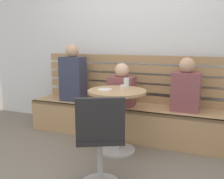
{
  "coord_description": "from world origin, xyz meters",
  "views": [
    {
      "loc": [
        1.16,
        -2.02,
        1.29
      ],
      "look_at": [
        0.05,
        0.66,
        0.75
      ],
      "focal_mm": 41.36,
      "sensor_mm": 36.0,
      "label": 1
    }
  ],
  "objects_px": {
    "plate_small": "(105,90)",
    "booth_bench": "(124,120)",
    "person_adult": "(73,75)",
    "person_child_middle": "(122,87)",
    "white_chair": "(100,139)",
    "cup_water_clear": "(126,82)",
    "person_child_left": "(186,88)",
    "cafe_table": "(117,109)",
    "cup_espresso_small": "(123,87)"
  },
  "relations": [
    {
      "from": "white_chair",
      "to": "plate_small",
      "type": "relative_size",
      "value": 5.0
    },
    {
      "from": "cafe_table",
      "to": "person_child_left",
      "type": "distance_m",
      "value": 0.9
    },
    {
      "from": "cup_espresso_small",
      "to": "person_child_left",
      "type": "bearing_deg",
      "value": 34.88
    },
    {
      "from": "white_chair",
      "to": "cafe_table",
      "type": "bearing_deg",
      "value": 101.2
    },
    {
      "from": "booth_bench",
      "to": "person_child_left",
      "type": "relative_size",
      "value": 4.08
    },
    {
      "from": "white_chair",
      "to": "person_child_left",
      "type": "distance_m",
      "value": 1.45
    },
    {
      "from": "white_chair",
      "to": "person_adult",
      "type": "xyz_separation_m",
      "value": [
        -1.04,
        1.29,
        0.34
      ]
    },
    {
      "from": "booth_bench",
      "to": "person_child_middle",
      "type": "distance_m",
      "value": 0.47
    },
    {
      "from": "person_child_left",
      "to": "cup_water_clear",
      "type": "relative_size",
      "value": 6.02
    },
    {
      "from": "cup_espresso_small",
      "to": "booth_bench",
      "type": "bearing_deg",
      "value": 107.72
    },
    {
      "from": "cafe_table",
      "to": "person_child_left",
      "type": "height_order",
      "value": "person_child_left"
    },
    {
      "from": "white_chair",
      "to": "plate_small",
      "type": "bearing_deg",
      "value": 111.21
    },
    {
      "from": "person_child_left",
      "to": "plate_small",
      "type": "distance_m",
      "value": 1.01
    },
    {
      "from": "booth_bench",
      "to": "person_child_middle",
      "type": "height_order",
      "value": "person_child_middle"
    },
    {
      "from": "person_child_middle",
      "to": "white_chair",
      "type": "bearing_deg",
      "value": -77.77
    },
    {
      "from": "cafe_table",
      "to": "plate_small",
      "type": "relative_size",
      "value": 4.35
    },
    {
      "from": "person_adult",
      "to": "cup_espresso_small",
      "type": "relative_size",
      "value": 14.54
    },
    {
      "from": "person_adult",
      "to": "plate_small",
      "type": "relative_size",
      "value": 4.79
    },
    {
      "from": "booth_bench",
      "to": "cafe_table",
      "type": "bearing_deg",
      "value": -79.14
    },
    {
      "from": "cup_water_clear",
      "to": "person_child_left",
      "type": "bearing_deg",
      "value": 20.42
    },
    {
      "from": "booth_bench",
      "to": "white_chair",
      "type": "bearing_deg",
      "value": -78.93
    },
    {
      "from": "booth_bench",
      "to": "plate_small",
      "type": "relative_size",
      "value": 15.88
    },
    {
      "from": "person_adult",
      "to": "cup_espresso_small",
      "type": "distance_m",
      "value": 1.02
    },
    {
      "from": "person_child_left",
      "to": "person_adult",
      "type": "bearing_deg",
      "value": -178.93
    },
    {
      "from": "person_adult",
      "to": "booth_bench",
      "type": "bearing_deg",
      "value": 1.56
    },
    {
      "from": "cafe_table",
      "to": "person_child_middle",
      "type": "xyz_separation_m",
      "value": [
        -0.12,
        0.47,
        0.17
      ]
    },
    {
      "from": "person_adult",
      "to": "cup_espresso_small",
      "type": "height_order",
      "value": "person_adult"
    },
    {
      "from": "cup_water_clear",
      "to": "plate_small",
      "type": "height_order",
      "value": "cup_water_clear"
    },
    {
      "from": "plate_small",
      "to": "booth_bench",
      "type": "bearing_deg",
      "value": 86.41
    },
    {
      "from": "white_chair",
      "to": "person_child_middle",
      "type": "bearing_deg",
      "value": 102.23
    },
    {
      "from": "white_chair",
      "to": "person_child_middle",
      "type": "distance_m",
      "value": 1.32
    },
    {
      "from": "person_child_middle",
      "to": "cup_espresso_small",
      "type": "height_order",
      "value": "person_child_middle"
    },
    {
      "from": "booth_bench",
      "to": "person_child_middle",
      "type": "relative_size",
      "value": 4.72
    },
    {
      "from": "cafe_table",
      "to": "white_chair",
      "type": "xyz_separation_m",
      "value": [
        0.16,
        -0.81,
        -0.05
      ]
    },
    {
      "from": "booth_bench",
      "to": "cafe_table",
      "type": "distance_m",
      "value": 0.59
    },
    {
      "from": "plate_small",
      "to": "person_child_middle",
      "type": "bearing_deg",
      "value": 88.42
    },
    {
      "from": "cafe_table",
      "to": "plate_small",
      "type": "bearing_deg",
      "value": -156.57
    },
    {
      "from": "person_child_left",
      "to": "person_child_middle",
      "type": "xyz_separation_m",
      "value": [
        -0.82,
        -0.04,
        -0.04
      ]
    },
    {
      "from": "booth_bench",
      "to": "white_chair",
      "type": "height_order",
      "value": "white_chair"
    },
    {
      "from": "person_child_left",
      "to": "plate_small",
      "type": "relative_size",
      "value": 3.9
    },
    {
      "from": "person_adult",
      "to": "person_child_left",
      "type": "height_order",
      "value": "person_adult"
    },
    {
      "from": "white_chair",
      "to": "cup_water_clear",
      "type": "relative_size",
      "value": 7.73
    },
    {
      "from": "cafe_table",
      "to": "cup_espresso_small",
      "type": "distance_m",
      "value": 0.26
    },
    {
      "from": "person_child_middle",
      "to": "cup_espresso_small",
      "type": "xyz_separation_m",
      "value": [
        0.16,
        -0.42,
        0.08
      ]
    },
    {
      "from": "person_child_left",
      "to": "cup_water_clear",
      "type": "bearing_deg",
      "value": -159.58
    },
    {
      "from": "cafe_table",
      "to": "person_adult",
      "type": "height_order",
      "value": "person_adult"
    },
    {
      "from": "cafe_table",
      "to": "person_child_middle",
      "type": "relative_size",
      "value": 1.29
    },
    {
      "from": "cup_espresso_small",
      "to": "plate_small",
      "type": "bearing_deg",
      "value": -148.98
    },
    {
      "from": "booth_bench",
      "to": "white_chair",
      "type": "distance_m",
      "value": 1.36
    },
    {
      "from": "person_adult",
      "to": "person_child_middle",
      "type": "xyz_separation_m",
      "value": [
        0.76,
        -0.01,
        -0.12
      ]
    }
  ]
}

